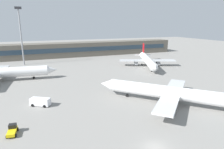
# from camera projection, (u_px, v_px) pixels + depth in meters

# --- Properties ---
(ground_plane) EXTENTS (400.00, 400.00, 0.00)m
(ground_plane) POSITION_uv_depth(u_px,v_px,m) (92.00, 85.00, 70.97)
(ground_plane) COLOR gray
(terminal_building) EXTENTS (153.65, 12.13, 9.00)m
(terminal_building) POSITION_uv_depth(u_px,v_px,m) (64.00, 50.00, 128.99)
(terminal_building) COLOR #5B564C
(terminal_building) RESTS_ON ground_plane
(airplane_near) EXTENTS (30.73, 31.41, 10.05)m
(airplane_near) POSITION_uv_depth(u_px,v_px,m) (167.00, 92.00, 53.84)
(airplane_near) COLOR white
(airplane_near) RESTS_ON ground_plane
(airplane_far) EXTENTS (27.85, 38.78, 10.07)m
(airplane_far) POSITION_uv_depth(u_px,v_px,m) (148.00, 60.00, 100.46)
(airplane_far) COLOR white
(airplane_far) RESTS_ON ground_plane
(baggage_tug_yellow) EXTENTS (2.10, 3.73, 1.75)m
(baggage_tug_yellow) POSITION_uv_depth(u_px,v_px,m) (12.00, 130.00, 39.20)
(baggage_tug_yellow) COLOR yellow
(baggage_tug_yellow) RESTS_ON ground_plane
(service_van_white) EXTENTS (5.45, 4.52, 2.08)m
(service_van_white) POSITION_uv_depth(u_px,v_px,m) (40.00, 102.00, 52.59)
(service_van_white) COLOR white
(service_van_white) RESTS_ON ground_plane
(floodlight_tower_west) EXTENTS (3.20, 0.80, 29.19)m
(floodlight_tower_west) POSITION_uv_depth(u_px,v_px,m) (21.00, 32.00, 101.12)
(floodlight_tower_west) COLOR gray
(floodlight_tower_west) RESTS_ON ground_plane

